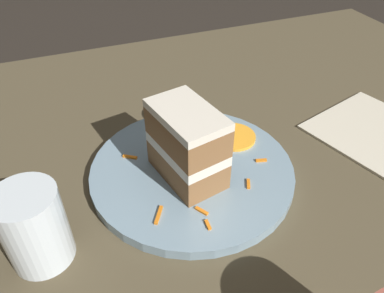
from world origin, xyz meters
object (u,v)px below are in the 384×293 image
object	(u,v)px
plate	(192,170)
cake_slice	(187,144)
cream_dollop	(183,110)
orange_garnish	(234,137)
drinking_glass	(36,231)

from	to	relation	value
plate	cake_slice	world-z (taller)	cake_slice
cream_dollop	cake_slice	bearing A→B (deg)	72.01
plate	orange_garnish	distance (m)	0.09
orange_garnish	plate	bearing A→B (deg)	24.04
cream_dollop	orange_garnish	size ratio (longest dim) A/B	0.77
cake_slice	cream_dollop	bearing A→B (deg)	-119.72
drinking_glass	orange_garnish	bearing A→B (deg)	-161.02
cream_dollop	drinking_glass	bearing A→B (deg)	35.55
plate	drinking_glass	size ratio (longest dim) A/B	2.92
plate	cake_slice	xyz separation A→B (m)	(0.01, 0.01, 0.06)
plate	orange_garnish	size ratio (longest dim) A/B	4.25
plate	orange_garnish	world-z (taller)	orange_garnish
plate	cake_slice	bearing A→B (deg)	45.57
cream_dollop	orange_garnish	world-z (taller)	cream_dollop
plate	cream_dollop	distance (m)	0.11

